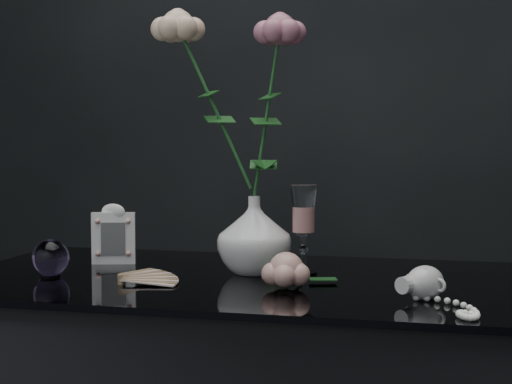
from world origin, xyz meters
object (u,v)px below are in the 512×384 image
(picture_frame, at_px, (113,234))
(paperweight, at_px, (51,258))
(wine_glass, at_px, (304,230))
(loose_rose, at_px, (286,270))
(vase, at_px, (254,235))
(pearl_jar, at_px, (425,281))

(picture_frame, relative_size, paperweight, 1.80)
(wine_glass, xyz_separation_m, loose_rose, (-0.00, -0.14, -0.05))
(picture_frame, bearing_deg, paperweight, -125.62)
(vase, xyz_separation_m, paperweight, (-0.36, -0.11, -0.04))
(vase, bearing_deg, wine_glass, 8.10)
(picture_frame, height_order, pearl_jar, picture_frame)
(wine_glass, xyz_separation_m, paperweight, (-0.46, -0.13, -0.05))
(paperweight, bearing_deg, loose_rose, -2.25)
(vase, distance_m, picture_frame, 0.31)
(paperweight, relative_size, loose_rose, 0.37)
(pearl_jar, bearing_deg, picture_frame, -164.90)
(vase, bearing_deg, pearl_jar, -27.35)
(picture_frame, bearing_deg, wine_glass, -19.42)
(loose_rose, bearing_deg, pearl_jar, 6.39)
(vase, distance_m, pearl_jar, 0.36)
(pearl_jar, bearing_deg, wine_glass, 175.46)
(wine_glass, distance_m, paperweight, 0.47)
(paperweight, xyz_separation_m, pearl_jar, (0.68, -0.05, -0.01))
(vase, xyz_separation_m, picture_frame, (-0.30, 0.04, -0.01))
(loose_rose, height_order, pearl_jar, loose_rose)
(wine_glass, bearing_deg, vase, -171.90)
(picture_frame, bearing_deg, vase, -23.14)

